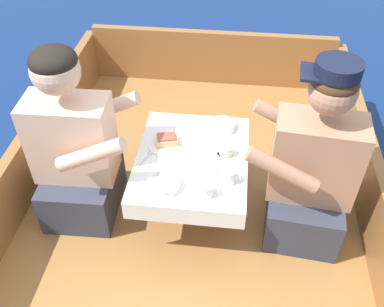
{
  "coord_description": "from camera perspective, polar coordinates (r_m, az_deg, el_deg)",
  "views": [
    {
      "loc": [
        0.18,
        -1.5,
        2.06
      ],
      "look_at": [
        0.0,
        0.09,
        0.64
      ],
      "focal_mm": 40.0,
      "sensor_mm": 36.0,
      "label": 1
    }
  ],
  "objects": [
    {
      "name": "plate_bread",
      "position": [
        2.09,
        0.85,
        -1.78
      ],
      "size": [
        0.18,
        0.18,
        0.01
      ],
      "color": "white",
      "rests_on": "cockpit_table"
    },
    {
      "name": "person_port",
      "position": [
        2.21,
        -15.25,
        0.29
      ],
      "size": [
        0.53,
        0.45,
        0.97
      ],
      "rotation": [
        0.0,
        0.0,
        0.03
      ],
      "color": "#333847",
      "rests_on": "boat_deck"
    },
    {
      "name": "utensil_spoon_starboard",
      "position": [
        2.15,
        -6.06,
        -0.54
      ],
      "size": [
        0.08,
        0.16,
        0.01
      ],
      "rotation": [
        0.0,
        0.0,
        1.17
      ],
      "color": "silver",
      "rests_on": "cockpit_table"
    },
    {
      "name": "utensil_spoon_center",
      "position": [
        2.22,
        2.1,
        1.43
      ],
      "size": [
        0.17,
        0.04,
        0.01
      ],
      "rotation": [
        0.0,
        0.0,
        0.11
      ],
      "color": "silver",
      "rests_on": "cockpit_table"
    },
    {
      "name": "plate_sandwich",
      "position": [
        2.22,
        -3.36,
        1.3
      ],
      "size": [
        0.2,
        0.2,
        0.01
      ],
      "color": "white",
      "rests_on": "cockpit_table"
    },
    {
      "name": "gunwale_port",
      "position": [
        2.48,
        -22.2,
        -3.37
      ],
      "size": [
        0.06,
        2.88,
        0.36
      ],
      "primitive_type": "cube",
      "color": "#936033",
      "rests_on": "boat_deck"
    },
    {
      "name": "boat_deck",
      "position": [
        2.46,
        -0.23,
        -10.43
      ],
      "size": [
        1.92,
        2.88,
        0.25
      ],
      "primitive_type": "cube",
      "color": "#9E6B38",
      "rests_on": "ground_plane"
    },
    {
      "name": "bowl_port_near",
      "position": [
        2.31,
        4.07,
        3.78
      ],
      "size": [
        0.14,
        0.14,
        0.04
      ],
      "color": "white",
      "rests_on": "cockpit_table"
    },
    {
      "name": "coffee_cup_port",
      "position": [
        2.0,
        4.92,
        -3.01
      ],
      "size": [
        0.09,
        0.07,
        0.07
      ],
      "color": "white",
      "rests_on": "cockpit_table"
    },
    {
      "name": "utensil_knife_port",
      "position": [
        2.3,
        0.17,
        3.0
      ],
      "size": [
        0.13,
        0.13,
        0.0
      ],
      "rotation": [
        0.0,
        0.0,
        2.34
      ],
      "color": "silver",
      "rests_on": "cockpit_table"
    },
    {
      "name": "utensil_spoon_port",
      "position": [
        2.21,
        3.58,
        1.14
      ],
      "size": [
        0.17,
        0.03,
        0.01
      ],
      "rotation": [
        0.0,
        0.0,
        3.05
      ],
      "color": "silver",
      "rests_on": "cockpit_table"
    },
    {
      "name": "coffee_cup_starboard",
      "position": [
        1.94,
        1.88,
        -4.84
      ],
      "size": [
        0.1,
        0.07,
        0.06
      ],
      "color": "white",
      "rests_on": "cockpit_table"
    },
    {
      "name": "bowl_starboard_near",
      "position": [
        1.98,
        -3.79,
        -4.05
      ],
      "size": [
        0.15,
        0.15,
        0.04
      ],
      "color": "white",
      "rests_on": "cockpit_table"
    },
    {
      "name": "ground_plane",
      "position": [
        2.56,
        -0.23,
        -12.15
      ],
      "size": [
        60.0,
        60.0,
        0.0
      ],
      "primitive_type": "plane",
      "color": "navy"
    },
    {
      "name": "gunwale_starboard",
      "position": [
        2.34,
        23.24,
        -7.08
      ],
      "size": [
        0.06,
        2.88,
        0.36
      ],
      "primitive_type": "cube",
      "color": "#936033",
      "rests_on": "boat_deck"
    },
    {
      "name": "person_starboard",
      "position": [
        2.12,
        15.58,
        -2.26
      ],
      "size": [
        0.55,
        0.48,
        0.98
      ],
      "rotation": [
        0.0,
        0.0,
        3.05
      ],
      "color": "#333847",
      "rests_on": "boat_deck"
    },
    {
      "name": "tin_can",
      "position": [
        2.15,
        4.55,
        0.37
      ],
      "size": [
        0.07,
        0.07,
        0.05
      ],
      "color": "silver",
      "rests_on": "cockpit_table"
    },
    {
      "name": "bow_coaming",
      "position": [
        3.33,
        2.69,
        12.69
      ],
      "size": [
        1.8,
        0.06,
        0.41
      ],
      "primitive_type": "cube",
      "color": "#936033",
      "rests_on": "boat_deck"
    },
    {
      "name": "cockpit_table",
      "position": [
        2.18,
        0.0,
        -1.27
      ],
      "size": [
        0.56,
        0.7,
        0.37
      ],
      "color": "#B2B2B7",
      "rests_on": "boat_deck"
    },
    {
      "name": "sandwich",
      "position": [
        2.2,
        -3.39,
        1.84
      ],
      "size": [
        0.12,
        0.1,
        0.05
      ],
      "rotation": [
        0.0,
        0.0,
        0.24
      ],
      "color": "tan",
      "rests_on": "plate_sandwich"
    },
    {
      "name": "utensil_fork_starboard",
      "position": [
        2.13,
        4.24,
        -0.99
      ],
      "size": [
        0.1,
        0.16,
        0.0
      ],
      "rotation": [
        0.0,
        0.0,
        2.12
      ],
      "color": "silver",
      "rests_on": "cockpit_table"
    }
  ]
}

